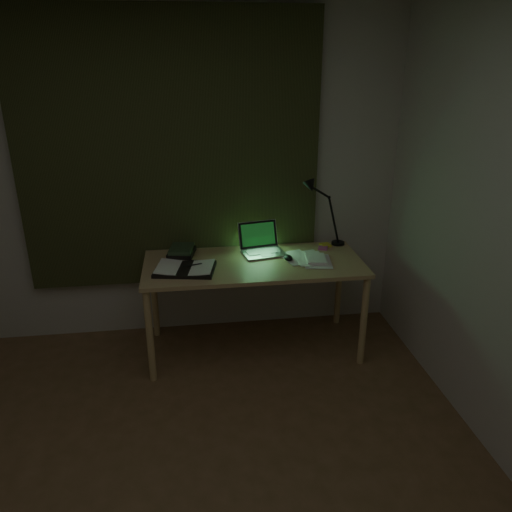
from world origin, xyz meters
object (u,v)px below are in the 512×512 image
at_px(desk, 254,306).
at_px(loose_papers, 309,258).
at_px(desk_lamp, 340,211).
at_px(book_stack, 181,252).
at_px(laptop, 264,240).
at_px(open_textbook, 185,268).

bearing_deg(desk, loose_papers, -0.82).
bearing_deg(loose_papers, desk, 179.18).
distance_m(desk, desk_lamp, 1.00).
height_order(book_stack, desk_lamp, desk_lamp).
distance_m(laptop, open_textbook, 0.64).
height_order(desk, book_stack, book_stack).
height_order(book_stack, loose_papers, book_stack).
bearing_deg(book_stack, loose_papers, -10.21).
height_order(open_textbook, book_stack, book_stack).
xyz_separation_m(laptop, book_stack, (-0.62, 0.02, -0.07)).
bearing_deg(loose_papers, desk_lamp, 43.05).
relative_size(desk, book_stack, 7.27).
xyz_separation_m(loose_papers, desk_lamp, (0.30, 0.28, 0.27)).
relative_size(laptop, book_stack, 1.59).
height_order(open_textbook, loose_papers, open_textbook).
relative_size(desk, desk_lamp, 2.86).
bearing_deg(laptop, desk, -134.38).
distance_m(laptop, book_stack, 0.62).
bearing_deg(open_textbook, desk_lamp, 27.44).
distance_m(desk, loose_papers, 0.55).
distance_m(book_stack, desk_lamp, 1.27).
bearing_deg(laptop, open_textbook, -169.10).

